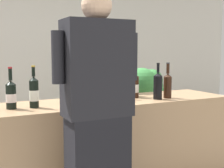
% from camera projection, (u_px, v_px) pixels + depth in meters
% --- Properties ---
extents(wall_back, '(8.00, 0.10, 2.80)m').
position_uv_depth(wall_back, '(43.00, 49.00, 5.04)').
color(wall_back, beige).
rests_on(wall_back, ground_plane).
extents(counter, '(2.30, 0.62, 0.91)m').
position_uv_depth(counter, '(113.00, 148.00, 2.83)').
color(counter, '#9E7A56').
rests_on(counter, ground_plane).
extents(wine_bottle_0, '(0.07, 0.07, 0.32)m').
position_uv_depth(wine_bottle_0, '(109.00, 87.00, 2.76)').
color(wine_bottle_0, black).
rests_on(wine_bottle_0, counter).
extents(wine_bottle_1, '(0.07, 0.07, 0.35)m').
position_uv_depth(wine_bottle_1, '(117.00, 84.00, 2.85)').
color(wine_bottle_1, black).
rests_on(wine_bottle_1, counter).
extents(wine_bottle_2, '(0.08, 0.08, 0.34)m').
position_uv_depth(wine_bottle_2, '(168.00, 85.00, 2.89)').
color(wine_bottle_2, black).
rests_on(wine_bottle_2, counter).
extents(wine_bottle_3, '(0.08, 0.08, 0.34)m').
position_uv_depth(wine_bottle_3, '(158.00, 85.00, 2.81)').
color(wine_bottle_3, black).
rests_on(wine_bottle_3, counter).
extents(wine_bottle_4, '(0.08, 0.08, 0.34)m').
position_uv_depth(wine_bottle_4, '(34.00, 92.00, 2.40)').
color(wine_bottle_4, black).
rests_on(wine_bottle_4, counter).
extents(wine_bottle_5, '(0.08, 0.08, 0.31)m').
position_uv_depth(wine_bottle_5, '(94.00, 90.00, 2.57)').
color(wine_bottle_5, black).
rests_on(wine_bottle_5, counter).
extents(wine_bottle_6, '(0.09, 0.09, 0.34)m').
position_uv_depth(wine_bottle_6, '(134.00, 86.00, 2.91)').
color(wine_bottle_6, black).
rests_on(wine_bottle_6, counter).
extents(wine_bottle_7, '(0.08, 0.08, 0.33)m').
position_uv_depth(wine_bottle_7, '(11.00, 94.00, 2.35)').
color(wine_bottle_7, black).
rests_on(wine_bottle_7, counter).
extents(wine_bottle_8, '(0.08, 0.08, 0.33)m').
position_uv_depth(wine_bottle_8, '(132.00, 85.00, 3.02)').
color(wine_bottle_8, black).
rests_on(wine_bottle_8, counter).
extents(wine_bottle_9, '(0.08, 0.08, 0.31)m').
position_uv_depth(wine_bottle_9, '(73.00, 88.00, 2.68)').
color(wine_bottle_9, black).
rests_on(wine_bottle_9, counter).
extents(wine_glass, '(0.07, 0.07, 0.20)m').
position_uv_depth(wine_glass, '(115.00, 87.00, 2.62)').
color(wine_glass, silver).
rests_on(wine_glass, counter).
extents(person_server, '(0.61, 0.28, 1.67)m').
position_uv_depth(person_server, '(107.00, 100.00, 3.41)').
color(person_server, black).
rests_on(person_server, ground_plane).
extents(person_guest, '(0.60, 0.24, 1.75)m').
position_uv_depth(person_guest, '(97.00, 127.00, 2.02)').
color(person_guest, black).
rests_on(person_guest, ground_plane).
extents(potted_shrub, '(0.62, 0.60, 1.14)m').
position_uv_depth(potted_shrub, '(146.00, 95.00, 4.14)').
color(potted_shrub, brown).
rests_on(potted_shrub, ground_plane).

